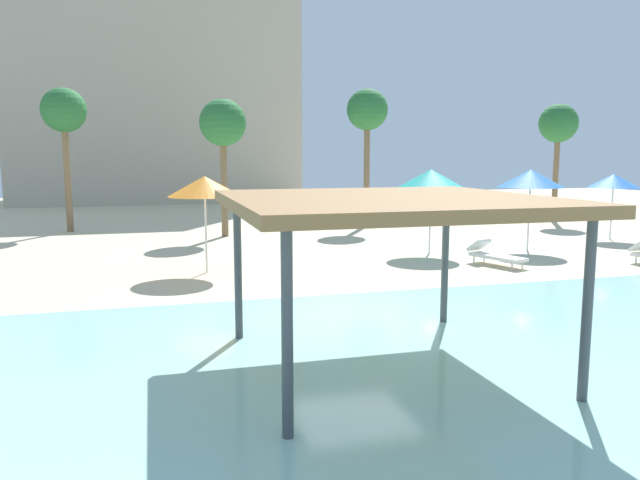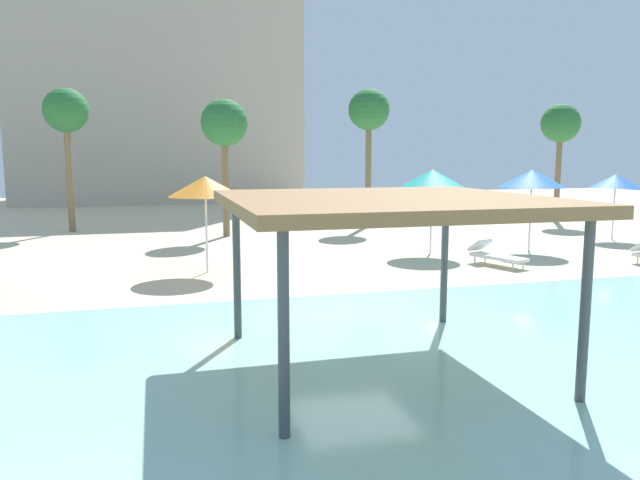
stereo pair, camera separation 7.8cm
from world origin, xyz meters
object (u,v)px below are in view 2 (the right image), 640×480
(shade_pavilion, at_px, (386,206))
(palm_tree_3, at_px, (561,126))
(beach_umbrella_orange_2, at_px, (205,186))
(palm_tree_2, at_px, (66,114))
(palm_tree_0, at_px, (224,126))
(lounge_chair_2, at_px, (494,254))
(beach_umbrella_teal_3, at_px, (432,179))
(beach_umbrella_blue_4, at_px, (616,181))
(palm_tree_1, at_px, (369,113))
(beach_umbrella_blue_5, at_px, (532,178))

(shade_pavilion, bearing_deg, palm_tree_3, 47.69)
(beach_umbrella_orange_2, height_order, palm_tree_2, palm_tree_2)
(palm_tree_2, relative_size, palm_tree_3, 1.06)
(palm_tree_0, bearing_deg, lounge_chair_2, -50.95)
(beach_umbrella_teal_3, bearing_deg, beach_umbrella_orange_2, -169.63)
(beach_umbrella_blue_4, distance_m, palm_tree_3, 6.92)
(beach_umbrella_blue_4, bearing_deg, palm_tree_2, 158.42)
(beach_umbrella_orange_2, height_order, beach_umbrella_teal_3, beach_umbrella_teal_3)
(beach_umbrella_teal_3, bearing_deg, palm_tree_0, 134.56)
(palm_tree_0, relative_size, palm_tree_1, 0.88)
(beach_umbrella_orange_2, relative_size, lounge_chair_2, 1.39)
(beach_umbrella_orange_2, distance_m, palm_tree_3, 20.32)
(beach_umbrella_teal_3, bearing_deg, shade_pavilion, -118.98)
(palm_tree_0, distance_m, palm_tree_1, 7.12)
(beach_umbrella_orange_2, height_order, palm_tree_3, palm_tree_3)
(beach_umbrella_blue_4, distance_m, palm_tree_1, 10.83)
(beach_umbrella_orange_2, relative_size, palm_tree_1, 0.43)
(shade_pavilion, bearing_deg, beach_umbrella_orange_2, 103.21)
(beach_umbrella_blue_4, height_order, palm_tree_2, palm_tree_2)
(beach_umbrella_teal_3, bearing_deg, beach_umbrella_blue_4, 8.85)
(shade_pavilion, xyz_separation_m, beach_umbrella_orange_2, (-2.05, 8.72, -0.11))
(beach_umbrella_orange_2, relative_size, palm_tree_0, 0.49)
(shade_pavilion, height_order, palm_tree_0, palm_tree_0)
(beach_umbrella_blue_5, bearing_deg, lounge_chair_2, -140.75)
(beach_umbrella_blue_4, xyz_separation_m, beach_umbrella_blue_5, (-4.89, -1.63, 0.21))
(beach_umbrella_teal_3, xyz_separation_m, beach_umbrella_blue_4, (8.54, 1.33, -0.23))
(palm_tree_2, bearing_deg, beach_umbrella_teal_3, -37.58)
(palm_tree_0, bearing_deg, beach_umbrella_teal_3, -45.44)
(shade_pavilion, height_order, palm_tree_1, palm_tree_1)
(beach_umbrella_teal_3, height_order, lounge_chair_2, beach_umbrella_teal_3)
(shade_pavilion, xyz_separation_m, palm_tree_3, (16.06, 17.64, 2.19))
(beach_umbrella_teal_3, distance_m, palm_tree_1, 8.58)
(palm_tree_3, bearing_deg, beach_umbrella_teal_3, -144.28)
(beach_umbrella_teal_3, distance_m, palm_tree_0, 9.07)
(beach_umbrella_teal_3, height_order, palm_tree_3, palm_tree_3)
(lounge_chair_2, height_order, palm_tree_0, palm_tree_0)
(beach_umbrella_blue_4, height_order, palm_tree_0, palm_tree_0)
(shade_pavilion, relative_size, palm_tree_3, 0.82)
(lounge_chair_2, height_order, palm_tree_2, palm_tree_2)
(lounge_chair_2, relative_size, palm_tree_2, 0.32)
(beach_umbrella_teal_3, xyz_separation_m, palm_tree_3, (10.45, 7.52, 2.21))
(beach_umbrella_orange_2, distance_m, lounge_chair_2, 8.93)
(beach_umbrella_orange_2, height_order, lounge_chair_2, beach_umbrella_orange_2)
(beach_umbrella_blue_4, height_order, palm_tree_3, palm_tree_3)
(beach_umbrella_teal_3, bearing_deg, lounge_chair_2, -69.45)
(palm_tree_2, bearing_deg, lounge_chair_2, -42.04)
(shade_pavilion, bearing_deg, palm_tree_1, 71.13)
(palm_tree_0, bearing_deg, beach_umbrella_blue_4, -18.65)
(shade_pavilion, relative_size, beach_umbrella_blue_4, 1.86)
(beach_umbrella_blue_4, distance_m, palm_tree_2, 22.89)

